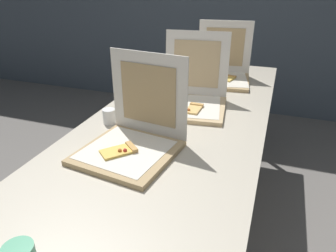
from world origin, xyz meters
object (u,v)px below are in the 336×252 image
(pizza_box_back, at_px, (222,73))
(cup_white_near_center, at_px, (109,116))
(cup_white_far, at_px, (166,86))
(cup_white_mid, at_px, (127,101))
(pizza_box_middle, at_px, (192,98))
(pizza_box_front, at_px, (132,139))
(table, at_px, (176,129))

(pizza_box_back, distance_m, cup_white_near_center, 0.96)
(cup_white_far, xyz_separation_m, cup_white_mid, (-0.12, -0.31, 0.00))
(pizza_box_middle, relative_size, cup_white_far, 6.12)
(cup_white_near_center, bearing_deg, pizza_box_front, -42.85)
(cup_white_near_center, bearing_deg, pizza_box_middle, 46.10)
(table, relative_size, cup_white_near_center, 32.41)
(cup_white_far, bearing_deg, pizza_box_middle, -40.31)
(cup_white_mid, bearing_deg, pizza_box_front, -61.22)
(cup_white_mid, bearing_deg, pizza_box_middle, 19.64)
(pizza_box_front, xyz_separation_m, cup_white_far, (-0.12, 0.75, -0.02))
(pizza_box_front, bearing_deg, pizza_box_back, 88.34)
(pizza_box_middle, relative_size, pizza_box_back, 1.10)
(table, distance_m, pizza_box_middle, 0.24)
(pizza_box_front, relative_size, cup_white_mid, 5.57)
(table, xyz_separation_m, cup_white_mid, (-0.32, 0.09, 0.08))
(table, height_order, pizza_box_middle, pizza_box_middle)
(cup_white_mid, distance_m, cup_white_near_center, 0.22)
(pizza_box_front, relative_size, cup_white_far, 5.57)
(pizza_box_front, distance_m, cup_white_near_center, 0.31)
(pizza_box_middle, distance_m, cup_white_mid, 0.36)
(pizza_box_middle, relative_size, cup_white_near_center, 6.12)
(pizza_box_back, height_order, cup_white_near_center, pizza_box_back)
(pizza_box_back, xyz_separation_m, cup_white_far, (-0.29, -0.34, -0.02))
(pizza_box_middle, distance_m, cup_white_far, 0.30)
(pizza_box_back, bearing_deg, pizza_box_front, -106.19)
(cup_white_mid, bearing_deg, cup_white_far, 69.55)
(cup_white_near_center, bearing_deg, cup_white_mid, 92.92)
(table, distance_m, cup_white_near_center, 0.35)
(cup_white_far, height_order, cup_white_mid, same)
(cup_white_mid, height_order, cup_white_near_center, same)
(cup_white_near_center, bearing_deg, cup_white_far, 78.85)
(pizza_box_middle, height_order, cup_white_far, pizza_box_middle)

